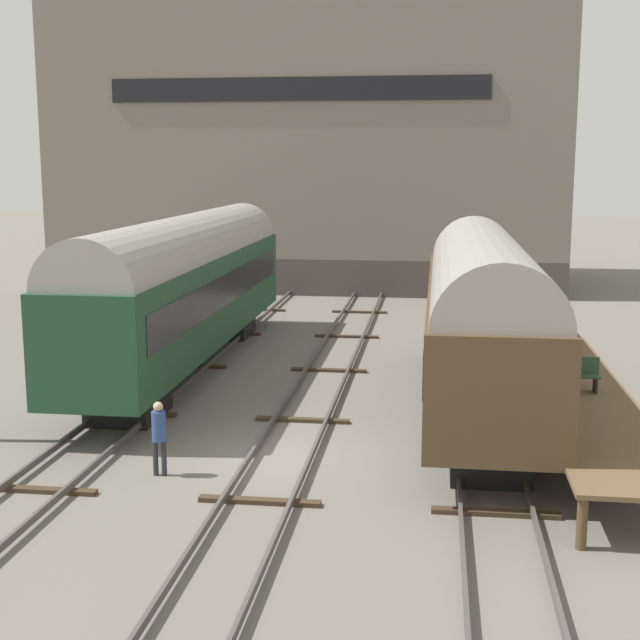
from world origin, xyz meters
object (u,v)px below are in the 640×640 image
(person_worker, at_px, (159,431))
(train_car_brown, at_px, (482,312))
(train_car_green, at_px, (186,282))
(bench, at_px, (572,373))

(person_worker, bearing_deg, train_car_brown, 39.76)
(train_car_brown, relative_size, train_car_green, 0.83)
(train_car_brown, height_order, person_worker, train_car_brown)
(bench, height_order, person_worker, bench)
(train_car_brown, xyz_separation_m, person_worker, (-7.48, -6.22, -1.86))
(train_car_brown, distance_m, train_car_green, 10.65)
(bench, bearing_deg, train_car_brown, 147.01)
(train_car_brown, relative_size, person_worker, 8.87)
(train_car_green, relative_size, bench, 13.24)
(train_car_brown, bearing_deg, person_worker, -140.24)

